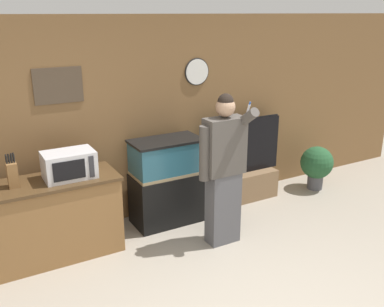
# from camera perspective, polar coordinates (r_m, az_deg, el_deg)

# --- Properties ---
(wall_back_paneled) EXTENTS (10.00, 0.08, 2.60)m
(wall_back_paneled) POSITION_cam_1_polar(r_m,az_deg,el_deg) (5.49, -7.94, 4.30)
(wall_back_paneled) COLOR brown
(wall_back_paneled) RESTS_ON ground_plane
(counter_island) EXTENTS (1.59, 0.62, 0.91)m
(counter_island) POSITION_cam_1_polar(r_m,az_deg,el_deg) (4.99, -18.75, -8.39)
(counter_island) COLOR brown
(counter_island) RESTS_ON ground_plane
(microwave) EXTENTS (0.54, 0.36, 0.30)m
(microwave) POSITION_cam_1_polar(r_m,az_deg,el_deg) (4.79, -16.07, -1.45)
(microwave) COLOR silver
(microwave) RESTS_ON counter_island
(knife_block) EXTENTS (0.10, 0.11, 0.36)m
(knife_block) POSITION_cam_1_polar(r_m,az_deg,el_deg) (4.73, -22.82, -2.56)
(knife_block) COLOR brown
(knife_block) RESTS_ON counter_island
(aquarium_on_stand) EXTENTS (0.89, 0.50, 1.12)m
(aquarium_on_stand) POSITION_cam_1_polar(r_m,az_deg,el_deg) (5.49, -3.37, -3.71)
(aquarium_on_stand) COLOR black
(aquarium_on_stand) RESTS_ON ground_plane
(tv_on_stand) EXTENTS (1.20, 0.40, 1.20)m
(tv_on_stand) POSITION_cam_1_polar(r_m,az_deg,el_deg) (6.27, 6.85, -2.99)
(tv_on_stand) COLOR brown
(tv_on_stand) RESTS_ON ground_plane
(person_standing) EXTENTS (0.56, 0.42, 1.79)m
(person_standing) POSITION_cam_1_polar(r_m,az_deg,el_deg) (4.87, 4.21, -1.99)
(person_standing) COLOR #515156
(person_standing) RESTS_ON ground_plane
(potted_plant) EXTENTS (0.50, 0.50, 0.68)m
(potted_plant) POSITION_cam_1_polar(r_m,az_deg,el_deg) (6.83, 16.29, -1.38)
(potted_plant) COLOR #4C4C51
(potted_plant) RESTS_ON ground_plane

